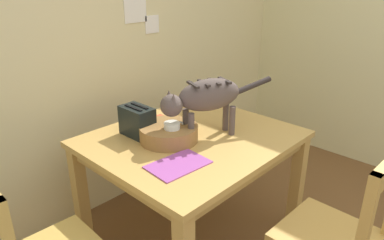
{
  "coord_description": "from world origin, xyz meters",
  "views": [
    {
      "loc": [
        -1.34,
        0.05,
        1.58
      ],
      "look_at": [
        0.01,
        1.32,
        0.82
      ],
      "focal_mm": 33.31,
      "sensor_mm": 36.0,
      "label": 1
    }
  ],
  "objects_px": {
    "book_stack": "(159,123)",
    "toaster": "(137,121)",
    "coffee_mug": "(173,130)",
    "dining_table": "(192,150)",
    "wooden_chair_near": "(337,238)",
    "wicker_basket": "(169,133)",
    "cat": "(205,98)",
    "saucer_bowl": "(172,141)",
    "magazine": "(178,165)"
  },
  "relations": [
    {
      "from": "book_stack",
      "to": "toaster",
      "type": "xyz_separation_m",
      "value": [
        -0.18,
        -0.02,
        0.07
      ]
    },
    {
      "from": "book_stack",
      "to": "coffee_mug",
      "type": "bearing_deg",
      "value": -115.48
    },
    {
      "from": "dining_table",
      "to": "book_stack",
      "type": "relative_size",
      "value": 6.04
    },
    {
      "from": "dining_table",
      "to": "wooden_chair_near",
      "type": "height_order",
      "value": "wooden_chair_near"
    },
    {
      "from": "book_stack",
      "to": "wicker_basket",
      "type": "distance_m",
      "value": 0.23
    },
    {
      "from": "dining_table",
      "to": "toaster",
      "type": "xyz_separation_m",
      "value": [
        -0.2,
        0.24,
        0.17
      ]
    },
    {
      "from": "coffee_mug",
      "to": "wooden_chair_near",
      "type": "bearing_deg",
      "value": -77.48
    },
    {
      "from": "coffee_mug",
      "to": "book_stack",
      "type": "relative_size",
      "value": 0.72
    },
    {
      "from": "toaster",
      "to": "wooden_chair_near",
      "type": "height_order",
      "value": "wooden_chair_near"
    },
    {
      "from": "dining_table",
      "to": "book_stack",
      "type": "distance_m",
      "value": 0.28
    },
    {
      "from": "coffee_mug",
      "to": "wooden_chair_near",
      "type": "height_order",
      "value": "wooden_chair_near"
    },
    {
      "from": "cat",
      "to": "coffee_mug",
      "type": "distance_m",
      "value": 0.25
    },
    {
      "from": "saucer_bowl",
      "to": "wicker_basket",
      "type": "distance_m",
      "value": 0.05
    },
    {
      "from": "dining_table",
      "to": "book_stack",
      "type": "bearing_deg",
      "value": 94.68
    },
    {
      "from": "cat",
      "to": "wooden_chair_near",
      "type": "bearing_deg",
      "value": -157.18
    },
    {
      "from": "cat",
      "to": "wicker_basket",
      "type": "distance_m",
      "value": 0.28
    },
    {
      "from": "dining_table",
      "to": "coffee_mug",
      "type": "bearing_deg",
      "value": 173.63
    },
    {
      "from": "saucer_bowl",
      "to": "magazine",
      "type": "bearing_deg",
      "value": -126.96
    },
    {
      "from": "toaster",
      "to": "wicker_basket",
      "type": "bearing_deg",
      "value": -67.08
    },
    {
      "from": "coffee_mug",
      "to": "wooden_chair_near",
      "type": "xyz_separation_m",
      "value": [
        0.2,
        -0.88,
        -0.34
      ]
    },
    {
      "from": "cat",
      "to": "book_stack",
      "type": "xyz_separation_m",
      "value": [
        -0.06,
        0.32,
        -0.22
      ]
    },
    {
      "from": "dining_table",
      "to": "toaster",
      "type": "relative_size",
      "value": 5.56
    },
    {
      "from": "dining_table",
      "to": "saucer_bowl",
      "type": "height_order",
      "value": "saucer_bowl"
    },
    {
      "from": "saucer_bowl",
      "to": "wooden_chair_near",
      "type": "distance_m",
      "value": 0.94
    },
    {
      "from": "saucer_bowl",
      "to": "wicker_basket",
      "type": "relative_size",
      "value": 0.54
    },
    {
      "from": "dining_table",
      "to": "toaster",
      "type": "height_order",
      "value": "toaster"
    },
    {
      "from": "saucer_bowl",
      "to": "coffee_mug",
      "type": "distance_m",
      "value": 0.06
    },
    {
      "from": "wicker_basket",
      "to": "toaster",
      "type": "bearing_deg",
      "value": 112.92
    },
    {
      "from": "toaster",
      "to": "magazine",
      "type": "bearing_deg",
      "value": -101.75
    },
    {
      "from": "wicker_basket",
      "to": "toaster",
      "type": "height_order",
      "value": "toaster"
    },
    {
      "from": "cat",
      "to": "book_stack",
      "type": "relative_size",
      "value": 3.52
    },
    {
      "from": "toaster",
      "to": "wooden_chair_near",
      "type": "relative_size",
      "value": 0.21
    },
    {
      "from": "wooden_chair_near",
      "to": "wicker_basket",
      "type": "bearing_deg",
      "value": 102.52
    },
    {
      "from": "coffee_mug",
      "to": "toaster",
      "type": "relative_size",
      "value": 0.66
    },
    {
      "from": "cat",
      "to": "magazine",
      "type": "distance_m",
      "value": 0.42
    },
    {
      "from": "saucer_bowl",
      "to": "toaster",
      "type": "bearing_deg",
      "value": 105.45
    },
    {
      "from": "dining_table",
      "to": "wicker_basket",
      "type": "relative_size",
      "value": 3.42
    },
    {
      "from": "coffee_mug",
      "to": "book_stack",
      "type": "distance_m",
      "value": 0.28
    },
    {
      "from": "dining_table",
      "to": "wooden_chair_near",
      "type": "bearing_deg",
      "value": -86.18
    },
    {
      "from": "book_stack",
      "to": "dining_table",
      "type": "bearing_deg",
      "value": -85.32
    },
    {
      "from": "magazine",
      "to": "coffee_mug",
      "type": "bearing_deg",
      "value": 56.72
    },
    {
      "from": "coffee_mug",
      "to": "magazine",
      "type": "distance_m",
      "value": 0.26
    },
    {
      "from": "toaster",
      "to": "book_stack",
      "type": "bearing_deg",
      "value": 6.79
    },
    {
      "from": "dining_table",
      "to": "magazine",
      "type": "relative_size",
      "value": 3.82
    },
    {
      "from": "toaster",
      "to": "dining_table",
      "type": "bearing_deg",
      "value": -49.57
    },
    {
      "from": "saucer_bowl",
      "to": "toaster",
      "type": "relative_size",
      "value": 0.88
    },
    {
      "from": "dining_table",
      "to": "wooden_chair_near",
      "type": "xyz_separation_m",
      "value": [
        0.06,
        -0.86,
        -0.17
      ]
    },
    {
      "from": "coffee_mug",
      "to": "toaster",
      "type": "distance_m",
      "value": 0.23
    },
    {
      "from": "coffee_mug",
      "to": "wicker_basket",
      "type": "height_order",
      "value": "coffee_mug"
    },
    {
      "from": "cat",
      "to": "magazine",
      "type": "xyz_separation_m",
      "value": [
        -0.33,
        -0.13,
        -0.23
      ]
    }
  ]
}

